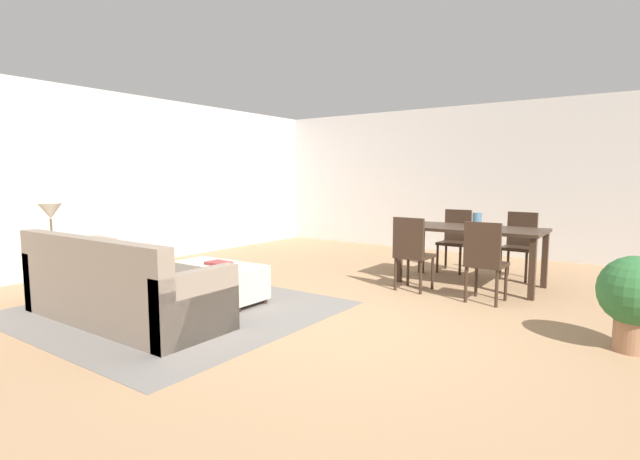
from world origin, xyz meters
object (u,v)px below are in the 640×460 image
at_px(dining_table, 471,234).
at_px(dining_chair_near_right, 485,257).
at_px(ottoman_table, 220,280).
at_px(potted_plant, 635,295).
at_px(dining_chair_far_left, 455,237).
at_px(couch, 119,292).
at_px(dining_chair_far_right, 520,241).
at_px(vase_centerpiece, 477,220).
at_px(side_table, 53,259).
at_px(book_on_ottoman, 219,263).
at_px(dining_chair_near_left, 412,250).
at_px(table_lamp, 50,213).

distance_m(dining_table, dining_chair_near_right, 0.94).
relative_size(ottoman_table, potted_plant, 1.41).
height_order(ottoman_table, dining_chair_far_left, dining_chair_far_left).
xyz_separation_m(couch, dining_chair_far_right, (2.72, 4.36, 0.22)).
bearing_deg(dining_chair_far_right, vase_centerpiece, -116.11).
relative_size(side_table, potted_plant, 0.75).
height_order(dining_table, dining_chair_far_left, dining_chair_far_left).
height_order(dining_chair_near_right, book_on_ottoman, dining_chair_near_right).
bearing_deg(dining_chair_near_left, dining_chair_far_left, 89.67).
xyz_separation_m(side_table, dining_chair_near_right, (4.17, 2.65, 0.06)).
height_order(side_table, potted_plant, potted_plant).
relative_size(dining_chair_near_right, book_on_ottoman, 3.54).
distance_m(table_lamp, dining_chair_far_left, 5.39).
distance_m(side_table, dining_chair_near_right, 4.94).
distance_m(couch, dining_chair_near_left, 3.34).
bearing_deg(dining_chair_near_right, ottoman_table, -146.76).
bearing_deg(book_on_ottoman, table_lamp, -150.73).
bearing_deg(dining_table, side_table, -137.11).
bearing_deg(couch, dining_chair_far_right, 57.99).
xyz_separation_m(couch, ottoman_table, (0.23, 1.09, -0.05)).
height_order(dining_chair_far_left, vase_centerpiece, vase_centerpiece).
distance_m(dining_table, dining_chair_near_left, 0.91).
height_order(dining_chair_far_right, potted_plant, dining_chair_far_right).
height_order(dining_chair_near_left, book_on_ottoman, dining_chair_near_left).
xyz_separation_m(dining_chair_far_right, potted_plant, (1.42, -2.43, -0.06)).
bearing_deg(potted_plant, dining_table, 138.70).
bearing_deg(side_table, dining_chair_near_left, 39.78).
height_order(dining_chair_far_left, dining_chair_far_right, same).
relative_size(side_table, dining_table, 0.33).
distance_m(table_lamp, dining_chair_far_right, 6.00).
xyz_separation_m(dining_chair_far_left, dining_chair_far_right, (0.90, 0.03, 0.00)).
distance_m(side_table, table_lamp, 0.54).
xyz_separation_m(dining_table, dining_chair_far_left, (-0.47, 0.78, -0.15)).
height_order(vase_centerpiece, book_on_ottoman, vase_centerpiece).
bearing_deg(dining_table, couch, -122.85).
height_order(couch, dining_chair_near_right, dining_chair_near_right).
xyz_separation_m(dining_chair_far_left, book_on_ottoman, (-1.55, -3.29, -0.07)).
distance_m(dining_chair_near_left, vase_centerpiece, 1.03).
bearing_deg(vase_centerpiece, dining_chair_near_right, -67.46).
height_order(couch, table_lamp, table_lamp).
bearing_deg(side_table, ottoman_table, 31.26).
relative_size(dining_table, vase_centerpiece, 9.47).
bearing_deg(dining_chair_near_left, dining_chair_far_right, 59.81).
distance_m(dining_chair_near_left, dining_chair_far_left, 1.54).
height_order(table_lamp, dining_table, table_lamp).
bearing_deg(dining_chair_far_right, couch, -122.01).
relative_size(dining_chair_far_left, potted_plant, 1.17).
distance_m(side_table, dining_chair_far_left, 5.37).
xyz_separation_m(dining_table, dining_chair_near_left, (-0.48, -0.76, -0.15)).
height_order(side_table, book_on_ottoman, side_table).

